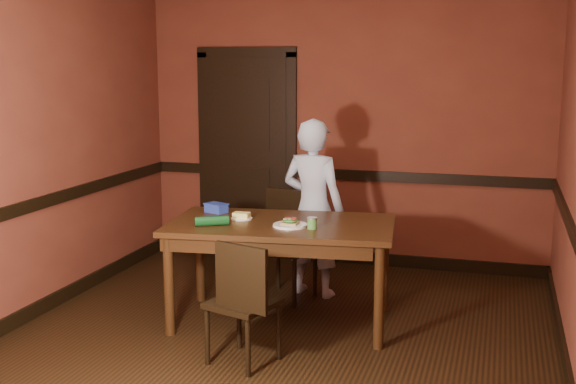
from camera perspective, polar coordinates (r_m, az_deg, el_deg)
The scene contains 20 objects.
floor at distance 5.33m, azimuth -1.10°, elevation -11.82°, with size 4.00×4.50×0.01m, color black.
wall_back at distance 7.15m, azimuth 4.39°, elevation 4.96°, with size 4.00×0.02×2.70m, color maroon.
wall_front at distance 2.96m, azimuth -14.63°, elevation -2.84°, with size 4.00×0.02×2.70m, color maroon.
wall_left at distance 5.91m, azimuth -19.98°, elevation 3.28°, with size 0.02×4.50×2.70m, color maroon.
dado_back at distance 7.19m, azimuth 4.32°, elevation 1.38°, with size 4.00×0.03×0.10m, color black.
dado_left at distance 5.97m, azimuth -19.60°, elevation -1.02°, with size 0.03×4.50×0.10m, color black.
dado_right at distance 4.86m, azimuth 21.82°, elevation -3.64°, with size 0.03×4.50×0.10m, color black.
baseboard_back at distance 7.37m, azimuth 4.23°, elevation -5.09°, with size 4.00×0.03×0.12m, color black.
baseboard_left at distance 6.18m, azimuth -19.13°, elevation -8.68°, with size 0.03×4.50×0.12m, color black.
baseboard_right at distance 5.11m, azimuth 21.18°, elevation -12.83°, with size 0.03×4.50×0.12m, color black.
door at distance 7.42m, azimuth -3.27°, elevation 3.16°, with size 1.05×0.07×2.20m.
dining_table at distance 5.60m, azimuth -0.52°, elevation -6.41°, with size 1.70×0.96×0.80m, color black.
chair_far at distance 6.16m, azimuth -0.15°, elevation -4.30°, with size 0.43×0.43×0.92m, color black, non-canonical shape.
chair_near at distance 4.88m, azimuth -3.59°, elevation -8.58°, with size 0.40×0.40×0.86m, color black, non-canonical shape.
person at distance 6.20m, azimuth 2.00°, elevation -1.26°, with size 0.56×0.37×1.54m, color silver.
sandwich_plate at distance 5.37m, azimuth 0.16°, elevation -2.54°, with size 0.26×0.26×0.06m.
sauce_jar at distance 5.28m, azimuth 1.92°, elevation -2.47°, with size 0.07×0.07×0.09m.
cheese_saucer at distance 5.63m, azimuth -3.69°, elevation -1.94°, with size 0.17×0.17×0.05m.
food_tub at distance 5.89m, azimuth -5.69°, elevation -1.25°, with size 0.21×0.18×0.07m.
wrapped_veg at distance 5.42m, azimuth -6.05°, elevation -2.28°, with size 0.07×0.07×0.25m, color #0F4119.
Camera 1 is at (1.52, -4.71, 2.00)m, focal length 45.00 mm.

